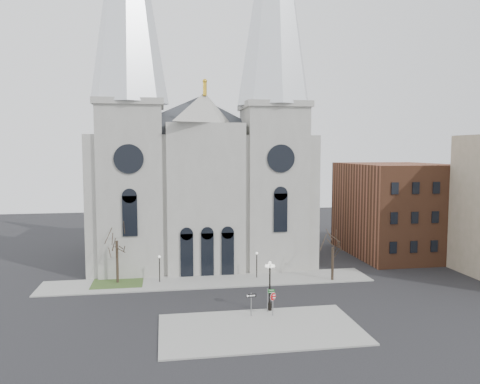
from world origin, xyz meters
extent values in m
plane|color=black|center=(0.00, 0.00, 0.00)|extent=(160.00, 160.00, 0.00)
cube|color=gray|center=(3.00, -5.00, 0.07)|extent=(18.00, 10.00, 0.14)
cube|color=gray|center=(0.00, 11.00, 0.07)|extent=(40.00, 6.00, 0.14)
cube|color=#2D4A20|center=(-11.00, 12.00, 0.09)|extent=(6.00, 5.00, 0.18)
cube|color=gray|center=(0.00, 26.00, 9.00)|extent=(30.00, 24.00, 18.00)
pyramid|color=#2D3035|center=(0.00, 26.00, 24.00)|extent=(33.00, 26.40, 6.00)
cube|color=gray|center=(-9.50, 17.50, 11.00)|extent=(8.00, 8.00, 22.00)
cylinder|color=black|center=(-9.50, 13.45, 15.00)|extent=(3.60, 0.30, 3.60)
cube|color=gray|center=(9.50, 17.50, 11.00)|extent=(8.00, 8.00, 22.00)
cylinder|color=black|center=(9.50, 13.45, 15.00)|extent=(3.60, 0.30, 3.60)
cube|color=gray|center=(0.00, 16.00, 9.75)|extent=(10.00, 5.00, 19.50)
pyramid|color=gray|center=(0.00, 16.00, 21.50)|extent=(11.00, 5.00, 4.00)
cube|color=brown|center=(30.00, 22.00, 7.00)|extent=(14.00, 18.00, 14.00)
cylinder|color=black|center=(-11.00, 12.00, 2.62)|extent=(0.32, 0.32, 5.25)
cylinder|color=black|center=(15.00, 9.00, 2.10)|extent=(0.32, 0.32, 4.20)
cylinder|color=black|center=(-6.00, 11.50, 1.64)|extent=(0.12, 0.12, 3.00)
sphere|color=white|center=(-6.00, 11.50, 3.24)|extent=(0.32, 0.32, 0.32)
cylinder|color=black|center=(6.00, 11.50, 1.64)|extent=(0.12, 0.12, 3.00)
sphere|color=white|center=(6.00, 11.50, 3.24)|extent=(0.32, 0.32, 0.32)
cylinder|color=slate|center=(4.86, -2.02, 1.25)|extent=(0.09, 0.09, 2.23)
cylinder|color=#AB0B0F|center=(4.86, -2.02, 2.03)|extent=(0.76, 0.21, 0.77)
cylinder|color=white|center=(4.86, -2.02, 2.03)|extent=(0.82, 0.21, 0.83)
cube|color=white|center=(4.86, -2.02, 2.15)|extent=(0.42, 0.11, 0.10)
cube|color=white|center=(4.86, -2.02, 1.90)|extent=(0.48, 0.13, 0.10)
cylinder|color=black|center=(4.90, -0.50, 2.34)|extent=(0.15, 0.15, 4.40)
cylinder|color=black|center=(4.90, -0.50, 0.52)|extent=(0.42, 0.42, 0.76)
sphere|color=white|center=(4.90, -0.50, 4.97)|extent=(0.31, 0.31, 0.31)
cylinder|color=slate|center=(2.77, -1.80, 1.28)|extent=(0.10, 0.10, 2.28)
cube|color=black|center=(2.77, -1.80, 2.15)|extent=(1.00, 0.15, 0.33)
cylinder|color=slate|center=(4.59, -0.88, 1.31)|extent=(0.10, 0.10, 2.34)
cube|color=#0E631A|center=(4.96, -0.91, 2.32)|extent=(0.66, 0.09, 0.16)
cube|color=#0E631A|center=(4.96, -0.91, 2.10)|extent=(0.66, 0.09, 0.16)
camera|label=1|loc=(-5.42, -44.79, 16.06)|focal=35.00mm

